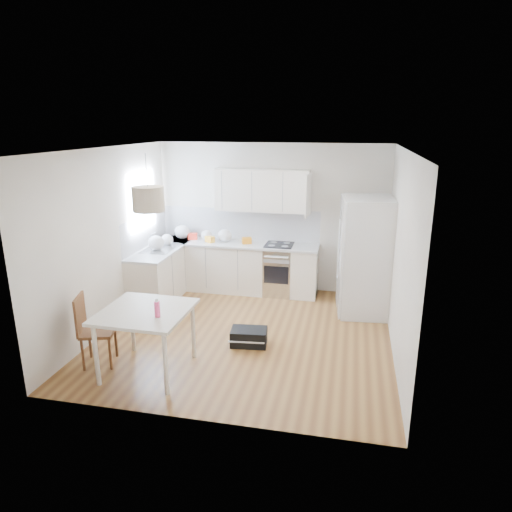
{
  "coord_description": "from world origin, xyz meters",
  "views": [
    {
      "loc": [
        1.44,
        -6.04,
        3.03
      ],
      "look_at": [
        0.07,
        0.4,
        1.11
      ],
      "focal_mm": 32.0,
      "sensor_mm": 36.0,
      "label": 1
    }
  ],
  "objects_px": {
    "dining_chair": "(98,330)",
    "dining_table": "(146,317)",
    "refrigerator": "(366,256)",
    "gym_bag": "(249,337)"
  },
  "relations": [
    {
      "from": "refrigerator",
      "to": "dining_chair",
      "type": "height_order",
      "value": "refrigerator"
    },
    {
      "from": "refrigerator",
      "to": "dining_chair",
      "type": "distance_m",
      "value": 4.22
    },
    {
      "from": "refrigerator",
      "to": "dining_chair",
      "type": "relative_size",
      "value": 2.01
    },
    {
      "from": "refrigerator",
      "to": "gym_bag",
      "type": "bearing_deg",
      "value": -140.04
    },
    {
      "from": "refrigerator",
      "to": "gym_bag",
      "type": "distance_m",
      "value": 2.4
    },
    {
      "from": "dining_chair",
      "to": "gym_bag",
      "type": "height_order",
      "value": "dining_chair"
    },
    {
      "from": "refrigerator",
      "to": "dining_chair",
      "type": "xyz_separation_m",
      "value": [
        -3.37,
        -2.5,
        -0.48
      ]
    },
    {
      "from": "dining_chair",
      "to": "dining_table",
      "type": "bearing_deg",
      "value": -20.02
    },
    {
      "from": "dining_chair",
      "to": "refrigerator",
      "type": "bearing_deg",
      "value": 19.7
    },
    {
      "from": "refrigerator",
      "to": "dining_table",
      "type": "relative_size",
      "value": 1.78
    }
  ]
}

